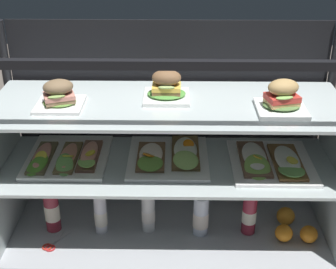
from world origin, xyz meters
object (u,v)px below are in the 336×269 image
(juice_bottle_back_left, at_px, (52,210))
(juice_bottle_front_right_end, at_px, (201,215))
(kitchen_scissors, at_px, (51,245))
(open_sandwich_tray_mid_left, at_px, (67,157))
(orange_fruit_beside_bottles, at_px, (286,216))
(orange_fruit_rolled_forward, at_px, (284,233))
(juice_bottle_front_second, at_px, (101,212))
(juice_bottle_front_fourth, at_px, (249,212))
(orange_fruit_near_left_post, at_px, (309,234))
(plated_roll_sandwich_far_left, at_px, (282,99))
(juice_bottle_front_middle, at_px, (148,211))
(plated_roll_sandwich_right_of_center, at_px, (167,88))
(open_sandwich_tray_far_right, at_px, (169,156))
(plated_roll_sandwich_left_of_center, at_px, (59,96))
(open_sandwich_tray_mid_right, at_px, (271,162))

(juice_bottle_back_left, distance_m, juice_bottle_front_right_end, 0.66)
(kitchen_scissors, bearing_deg, juice_bottle_front_right_end, 9.06)
(open_sandwich_tray_mid_left, bearing_deg, orange_fruit_beside_bottles, 1.56)
(open_sandwich_tray_mid_left, bearing_deg, orange_fruit_rolled_forward, -5.70)
(juice_bottle_front_second, distance_m, juice_bottle_front_fourth, 0.66)
(juice_bottle_front_second, bearing_deg, orange_fruit_near_left_post, -3.79)
(juice_bottle_back_left, height_order, juice_bottle_front_second, juice_bottle_front_second)
(plated_roll_sandwich_far_left, height_order, orange_fruit_beside_bottles, plated_roll_sandwich_far_left)
(kitchen_scissors, bearing_deg, juice_bottle_front_middle, 16.78)
(juice_bottle_front_right_end, height_order, orange_fruit_beside_bottles, juice_bottle_front_right_end)
(juice_bottle_front_fourth, distance_m, kitchen_scissors, 0.87)
(plated_roll_sandwich_right_of_center, height_order, juice_bottle_front_fourth, plated_roll_sandwich_right_of_center)
(open_sandwich_tray_mid_left, height_order, orange_fruit_rolled_forward, open_sandwich_tray_mid_left)
(plated_roll_sandwich_right_of_center, distance_m, juice_bottle_front_middle, 0.57)
(plated_roll_sandwich_far_left, height_order, orange_fruit_rolled_forward, plated_roll_sandwich_far_left)
(open_sandwich_tray_far_right, distance_m, kitchen_scissors, 0.64)
(plated_roll_sandwich_right_of_center, height_order, juice_bottle_front_middle, plated_roll_sandwich_right_of_center)
(juice_bottle_front_second, bearing_deg, plated_roll_sandwich_left_of_center, -173.26)
(juice_bottle_front_second, bearing_deg, open_sandwich_tray_mid_left, 163.43)
(juice_bottle_back_left, relative_size, orange_fruit_beside_bottles, 3.09)
(open_sandwich_tray_mid_right, bearing_deg, plated_roll_sandwich_right_of_center, 173.04)
(plated_roll_sandwich_left_of_center, xyz_separation_m, open_sandwich_tray_far_right, (0.43, 0.07, -0.31))
(juice_bottle_front_right_end, bearing_deg, plated_roll_sandwich_far_left, -7.65)
(plated_roll_sandwich_right_of_center, xyz_separation_m, open_sandwich_tray_mid_right, (0.44, -0.05, -0.31))
(open_sandwich_tray_far_right, bearing_deg, juice_bottle_front_fourth, -8.29)
(open_sandwich_tray_far_right, distance_m, orange_fruit_beside_bottles, 0.62)
(juice_bottle_front_middle, relative_size, juice_bottle_front_fourth, 1.00)
(plated_roll_sandwich_right_of_center, bearing_deg, plated_roll_sandwich_left_of_center, -168.53)
(open_sandwich_tray_mid_right, bearing_deg, orange_fruit_near_left_post, -22.77)
(plated_roll_sandwich_right_of_center, xyz_separation_m, orange_fruit_near_left_post, (0.62, -0.13, -0.62))
(plated_roll_sandwich_right_of_center, bearing_deg, juice_bottle_front_middle, -146.16)
(kitchen_scissors, bearing_deg, plated_roll_sandwich_right_of_center, 19.87)
(juice_bottle_front_second, distance_m, orange_fruit_near_left_post, 0.91)
(plated_roll_sandwich_far_left, xyz_separation_m, open_sandwich_tray_mid_right, (-0.00, 0.06, -0.31))
(plated_roll_sandwich_far_left, bearing_deg, juice_bottle_front_fourth, 146.76)
(juice_bottle_front_middle, relative_size, kitchen_scissors, 1.63)
(juice_bottle_front_right_end, bearing_deg, orange_fruit_rolled_forward, -7.56)
(plated_roll_sandwich_left_of_center, relative_size, juice_bottle_front_second, 0.71)
(juice_bottle_front_right_end, relative_size, orange_fruit_rolled_forward, 3.11)
(plated_roll_sandwich_left_of_center, distance_m, open_sandwich_tray_mid_left, 0.31)
(open_sandwich_tray_mid_left, bearing_deg, open_sandwich_tray_mid_right, -1.53)
(open_sandwich_tray_mid_right, distance_m, juice_bottle_front_middle, 0.58)
(plated_roll_sandwich_far_left, height_order, kitchen_scissors, plated_roll_sandwich_far_left)
(plated_roll_sandwich_right_of_center, xyz_separation_m, juice_bottle_front_second, (-0.29, -0.07, -0.56))
(orange_fruit_near_left_post, height_order, kitchen_scissors, orange_fruit_near_left_post)
(juice_bottle_back_left, bearing_deg, plated_roll_sandwich_far_left, -3.36)
(open_sandwich_tray_far_right, height_order, kitchen_scissors, open_sandwich_tray_far_right)
(open_sandwich_tray_far_right, distance_m, orange_fruit_rolled_forward, 0.60)
(juice_bottle_back_left, distance_m, orange_fruit_near_left_post, 1.13)
(open_sandwich_tray_mid_left, height_order, juice_bottle_back_left, open_sandwich_tray_mid_left)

